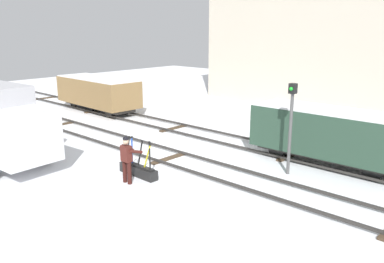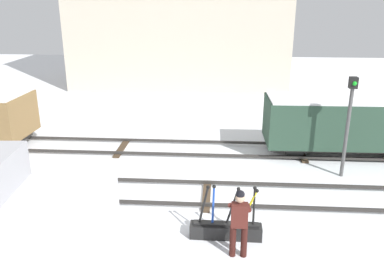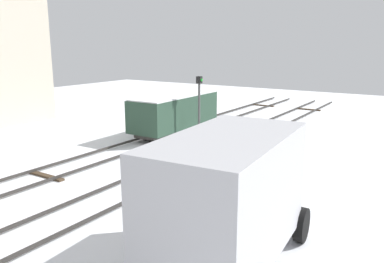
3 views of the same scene
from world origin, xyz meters
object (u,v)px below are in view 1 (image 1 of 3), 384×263
at_px(switch_lever_frame, 138,169).
at_px(rail_worker, 127,157).
at_px(signal_post, 291,119).
at_px(freight_car_back_track, 329,133).
at_px(freight_car_far_end, 98,92).

distance_m(switch_lever_frame, rail_worker, 1.03).
height_order(switch_lever_frame, signal_post, signal_post).
bearing_deg(rail_worker, freight_car_back_track, 57.56).
xyz_separation_m(rail_worker, freight_car_back_track, (4.28, 6.59, 0.35)).
bearing_deg(freight_car_back_track, switch_lever_frame, -128.58).
height_order(freight_car_back_track, freight_car_far_end, freight_car_back_track).
relative_size(freight_car_back_track, freight_car_far_end, 0.94).
bearing_deg(switch_lever_frame, rail_worker, -68.32).
height_order(signal_post, freight_car_far_end, signal_post).
bearing_deg(freight_car_far_end, freight_car_back_track, 1.73).
bearing_deg(signal_post, freight_car_far_end, 172.52).
height_order(rail_worker, signal_post, signal_post).
xyz_separation_m(switch_lever_frame, freight_car_far_end, (-11.02, 5.88, 1.02)).
bearing_deg(rail_worker, freight_car_far_end, 150.34).
distance_m(signal_post, freight_car_far_end, 15.12).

